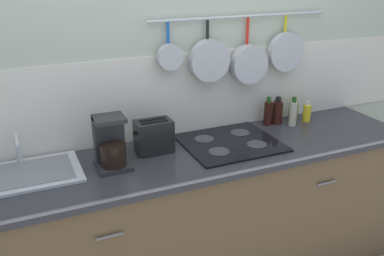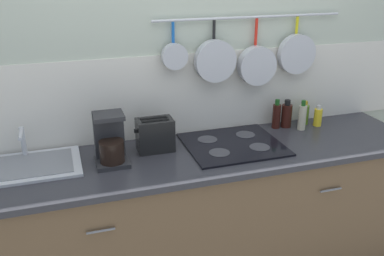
{
  "view_description": "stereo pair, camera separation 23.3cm",
  "coord_description": "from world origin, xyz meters",
  "px_view_note": "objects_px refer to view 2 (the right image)",
  "views": [
    {
      "loc": [
        -0.99,
        -2.05,
        1.97
      ],
      "look_at": [
        -0.09,
        0.0,
        1.09
      ],
      "focal_mm": 40.0,
      "sensor_mm": 36.0,
      "label": 1
    },
    {
      "loc": [
        -0.77,
        -2.13,
        1.97
      ],
      "look_at": [
        -0.09,
        0.0,
        1.09
      ],
      "focal_mm": 40.0,
      "sensor_mm": 36.0,
      "label": 2
    }
  ],
  "objects_px": {
    "bottle_olive_oil": "(302,117)",
    "bottle_hot_sauce": "(304,114)",
    "bottle_sesame_oil": "(318,117)",
    "toaster": "(155,135)",
    "coffee_maker": "(110,142)",
    "bottle_dish_soap": "(287,115)",
    "bottle_cooking_wine": "(276,115)"
  },
  "relations": [
    {
      "from": "bottle_dish_soap",
      "to": "bottle_hot_sauce",
      "type": "bearing_deg",
      "value": 5.19
    },
    {
      "from": "coffee_maker",
      "to": "bottle_dish_soap",
      "type": "xyz_separation_m",
      "value": [
        1.19,
        0.18,
        -0.03
      ]
    },
    {
      "from": "bottle_olive_oil",
      "to": "bottle_hot_sauce",
      "type": "distance_m",
      "value": 0.11
    },
    {
      "from": "toaster",
      "to": "bottle_dish_soap",
      "type": "relative_size",
      "value": 1.21
    },
    {
      "from": "bottle_cooking_wine",
      "to": "bottle_olive_oil",
      "type": "bearing_deg",
      "value": -28.42
    },
    {
      "from": "bottle_cooking_wine",
      "to": "bottle_sesame_oil",
      "type": "height_order",
      "value": "bottle_cooking_wine"
    },
    {
      "from": "bottle_dish_soap",
      "to": "bottle_hot_sauce",
      "type": "height_order",
      "value": "bottle_dish_soap"
    },
    {
      "from": "coffee_maker",
      "to": "bottle_hot_sauce",
      "type": "relative_size",
      "value": 1.76
    },
    {
      "from": "coffee_maker",
      "to": "bottle_sesame_oil",
      "type": "height_order",
      "value": "coffee_maker"
    },
    {
      "from": "coffee_maker",
      "to": "bottle_cooking_wine",
      "type": "bearing_deg",
      "value": 9.39
    },
    {
      "from": "toaster",
      "to": "bottle_olive_oil",
      "type": "distance_m",
      "value": 1.0
    },
    {
      "from": "bottle_sesame_oil",
      "to": "toaster",
      "type": "bearing_deg",
      "value": -177.12
    },
    {
      "from": "bottle_olive_oil",
      "to": "bottle_cooking_wine",
      "type": "bearing_deg",
      "value": 151.58
    },
    {
      "from": "bottle_sesame_oil",
      "to": "bottle_olive_oil",
      "type": "bearing_deg",
      "value": -168.12
    },
    {
      "from": "coffee_maker",
      "to": "bottle_olive_oil",
      "type": "bearing_deg",
      "value": 4.76
    },
    {
      "from": "toaster",
      "to": "bottle_olive_oil",
      "type": "relative_size",
      "value": 1.13
    },
    {
      "from": "bottle_dish_soap",
      "to": "bottle_sesame_oil",
      "type": "height_order",
      "value": "bottle_dish_soap"
    },
    {
      "from": "coffee_maker",
      "to": "toaster",
      "type": "bearing_deg",
      "value": 16.12
    },
    {
      "from": "coffee_maker",
      "to": "bottle_cooking_wine",
      "type": "distance_m",
      "value": 1.13
    },
    {
      "from": "coffee_maker",
      "to": "bottle_olive_oil",
      "type": "distance_m",
      "value": 1.27
    },
    {
      "from": "bottle_hot_sauce",
      "to": "bottle_cooking_wine",
      "type": "bearing_deg",
      "value": -177.45
    },
    {
      "from": "bottle_olive_oil",
      "to": "bottle_hot_sauce",
      "type": "height_order",
      "value": "bottle_olive_oil"
    },
    {
      "from": "toaster",
      "to": "bottle_hot_sauce",
      "type": "distance_m",
      "value": 1.07
    },
    {
      "from": "coffee_maker",
      "to": "bottle_dish_soap",
      "type": "height_order",
      "value": "coffee_maker"
    },
    {
      "from": "bottle_dish_soap",
      "to": "bottle_hot_sauce",
      "type": "xyz_separation_m",
      "value": [
        0.14,
        0.01,
        -0.01
      ]
    },
    {
      "from": "toaster",
      "to": "bottle_hot_sauce",
      "type": "relative_size",
      "value": 1.4
    },
    {
      "from": "bottle_dish_soap",
      "to": "bottle_sesame_oil",
      "type": "bearing_deg",
      "value": -12.33
    },
    {
      "from": "bottle_sesame_oil",
      "to": "bottle_dish_soap",
      "type": "bearing_deg",
      "value": 167.67
    },
    {
      "from": "bottle_cooking_wine",
      "to": "bottle_hot_sauce",
      "type": "distance_m",
      "value": 0.22
    },
    {
      "from": "bottle_dish_soap",
      "to": "bottle_olive_oil",
      "type": "relative_size",
      "value": 0.93
    },
    {
      "from": "bottle_olive_oil",
      "to": "toaster",
      "type": "bearing_deg",
      "value": -178.41
    },
    {
      "from": "coffee_maker",
      "to": "bottle_sesame_oil",
      "type": "bearing_deg",
      "value": 5.48
    }
  ]
}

